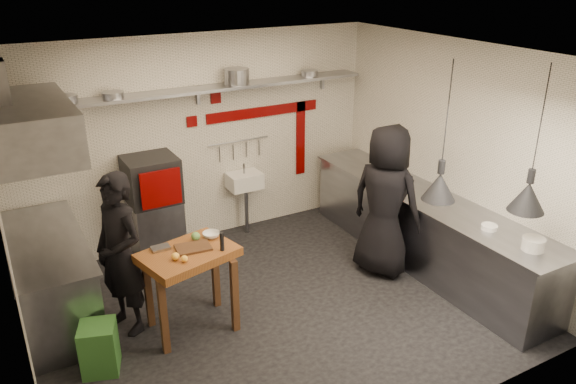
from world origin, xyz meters
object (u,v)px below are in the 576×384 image
combi_oven (151,179)px  chef_left (120,255)px  prep_table (191,290)px  chef_right (386,201)px  green_bin (99,348)px  oven_stand (157,228)px

combi_oven → chef_left: chef_left is taller
prep_table → chef_right: (2.49, -0.03, 0.49)m
green_bin → chef_left: (0.40, 0.56, 0.62)m
green_bin → chef_right: 3.57m
green_bin → chef_left: 0.93m
combi_oven → oven_stand: bearing=26.4°
combi_oven → chef_left: size_ratio=0.36×
chef_left → chef_right: chef_right is taller
prep_table → oven_stand: bearing=71.1°
prep_table → chef_left: (-0.60, 0.34, 0.41)m
combi_oven → chef_right: bearing=-36.9°
combi_oven → chef_right: chef_right is taller
green_bin → prep_table: (1.00, 0.21, 0.21)m
oven_stand → chef_left: size_ratio=0.46×
green_bin → combi_oven: bearing=58.9°
green_bin → oven_stand: bearing=58.8°
prep_table → chef_left: size_ratio=0.53×
oven_stand → chef_right: chef_right is taller
oven_stand → prep_table: 1.71m
oven_stand → chef_left: chef_left is taller
oven_stand → prep_table: prep_table is taller
prep_table → chef_left: bearing=136.3°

